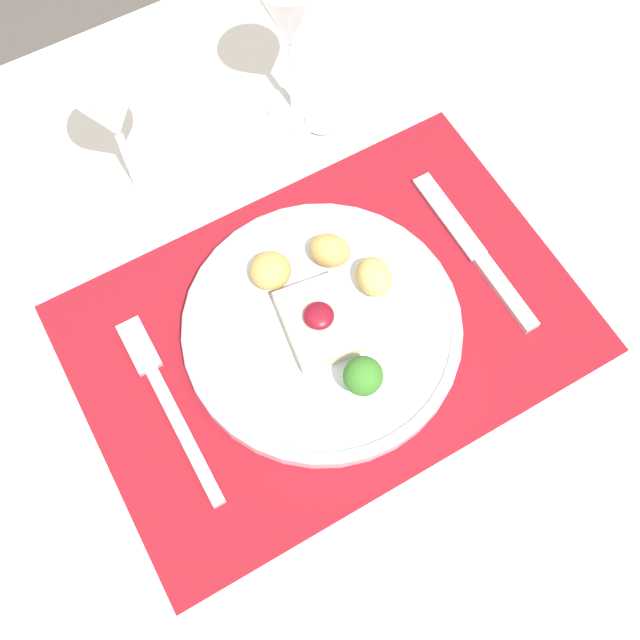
{
  "coord_description": "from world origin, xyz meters",
  "views": [
    {
      "loc": [
        -0.15,
        -0.24,
        1.43
      ],
      "look_at": [
        -0.01,
        0.0,
        0.78
      ],
      "focal_mm": 42.0,
      "sensor_mm": 36.0,
      "label": 1
    }
  ],
  "objects": [
    {
      "name": "fork",
      "position": [
        -0.17,
        0.02,
        0.76
      ],
      "size": [
        0.02,
        0.2,
        0.01
      ],
      "rotation": [
        0.0,
        0.0,
        -0.02
      ],
      "color": "silver",
      "rests_on": "placemat"
    },
    {
      "name": "wine_glass_near",
      "position": [
        0.1,
        0.25,
        0.89
      ],
      "size": [
        0.08,
        0.08,
        0.19
      ],
      "color": "white",
      "rests_on": "dining_table"
    },
    {
      "name": "dining_table",
      "position": [
        0.0,
        0.0,
        0.66
      ],
      "size": [
        1.31,
        0.95,
        0.75
      ],
      "color": "white",
      "rests_on": "ground_plane"
    },
    {
      "name": "ground_plane",
      "position": [
        0.0,
        0.0,
        0.0
      ],
      "size": [
        8.0,
        8.0,
        0.0
      ],
      "primitive_type": "plane",
      "color": "#4C4742"
    },
    {
      "name": "placemat",
      "position": [
        0.0,
        0.0,
        0.75
      ],
      "size": [
        0.49,
        0.33,
        0.0
      ],
      "primitive_type": "cube",
      "color": "maroon",
      "rests_on": "dining_table"
    },
    {
      "name": "spoon",
      "position": [
        0.1,
        0.22,
        0.76
      ],
      "size": [
        0.19,
        0.04,
        0.01
      ],
      "rotation": [
        0.0,
        0.0,
        0.05
      ],
      "color": "silver",
      "rests_on": "dining_table"
    },
    {
      "name": "knife",
      "position": [
        0.17,
        -0.01,
        0.76
      ],
      "size": [
        0.02,
        0.2,
        0.01
      ],
      "rotation": [
        0.0,
        0.0,
        -0.03
      ],
      "color": "silver",
      "rests_on": "placemat"
    },
    {
      "name": "dinner_plate",
      "position": [
        -0.01,
        0.0,
        0.77
      ],
      "size": [
        0.27,
        0.27,
        0.07
      ],
      "color": "silver",
      "rests_on": "placemat"
    },
    {
      "name": "wine_glass_far",
      "position": [
        -0.09,
        0.24,
        0.89
      ],
      "size": [
        0.08,
        0.08,
        0.18
      ],
      "color": "white",
      "rests_on": "dining_table"
    }
  ]
}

